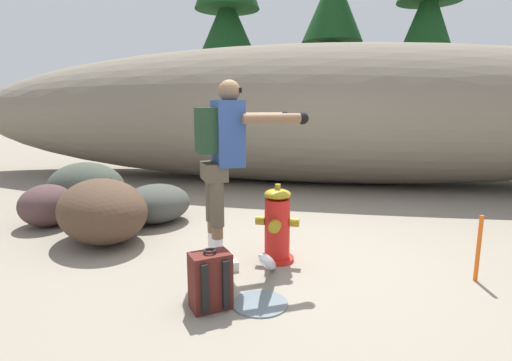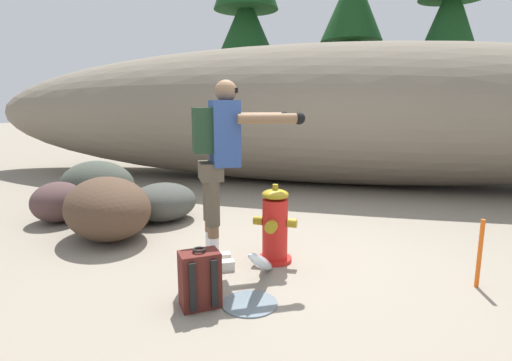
% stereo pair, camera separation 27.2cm
% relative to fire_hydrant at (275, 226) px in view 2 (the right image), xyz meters
% --- Properties ---
extents(ground_plane, '(56.00, 56.00, 0.04)m').
position_rel_fire_hydrant_xyz_m(ground_plane, '(0.05, 0.04, -0.38)').
color(ground_plane, gray).
extents(dirt_embankment, '(15.18, 3.20, 2.68)m').
position_rel_fire_hydrant_xyz_m(dirt_embankment, '(0.05, 4.36, 0.98)').
color(dirt_embankment, '#756B5B').
rests_on(dirt_embankment, ground_plane).
extents(fire_hydrant, '(0.43, 0.38, 0.78)m').
position_rel_fire_hydrant_xyz_m(fire_hydrant, '(0.00, 0.00, 0.00)').
color(fire_hydrant, red).
rests_on(fire_hydrant, ground_plane).
extents(hydrant_water_jet, '(0.44, 0.99, 0.50)m').
position_rel_fire_hydrant_xyz_m(hydrant_water_jet, '(0.00, -0.62, -0.20)').
color(hydrant_water_jet, silver).
rests_on(hydrant_water_jet, ground_plane).
extents(utility_worker, '(1.03, 0.82, 1.76)m').
position_rel_fire_hydrant_xyz_m(utility_worker, '(-0.45, -0.25, 0.76)').
color(utility_worker, beige).
rests_on(utility_worker, ground_plane).
extents(spare_backpack, '(0.36, 0.36, 0.47)m').
position_rel_fire_hydrant_xyz_m(spare_backpack, '(-0.37, -1.03, -0.14)').
color(spare_backpack, '#511E19').
rests_on(spare_backpack, ground_plane).
extents(boulder_large, '(1.18, 1.01, 0.74)m').
position_rel_fire_hydrant_xyz_m(boulder_large, '(-2.90, 1.22, 0.01)').
color(boulder_large, '#40473D').
rests_on(boulder_large, ground_plane).
extents(boulder_mid, '(1.16, 1.20, 0.50)m').
position_rel_fire_hydrant_xyz_m(boulder_mid, '(-1.76, 1.03, -0.11)').
color(boulder_mid, '#40423C').
rests_on(boulder_mid, ground_plane).
extents(boulder_small, '(1.54, 1.51, 0.72)m').
position_rel_fire_hydrant_xyz_m(boulder_small, '(-2.01, 0.19, 0.00)').
color(boulder_small, '#4B3729').
rests_on(boulder_small, ground_plane).
extents(boulder_outlier, '(0.78, 0.83, 0.53)m').
position_rel_fire_hydrant_xyz_m(boulder_outlier, '(-3.07, 0.62, -0.09)').
color(boulder_outlier, '#4C3534').
rests_on(boulder_outlier, ground_plane).
extents(pine_tree_far_left, '(2.98, 2.98, 7.08)m').
position_rel_fire_hydrant_xyz_m(pine_tree_far_left, '(-2.78, 8.58, 3.49)').
color(pine_tree_far_left, '#47331E').
rests_on(pine_tree_far_left, ground_plane).
extents(pine_tree_left, '(2.66, 2.66, 5.29)m').
position_rel_fire_hydrant_xyz_m(pine_tree_left, '(0.33, 8.52, 2.59)').
color(pine_tree_left, '#47331E').
rests_on(pine_tree_left, ground_plane).
extents(pine_tree_center, '(2.55, 2.55, 7.05)m').
position_rel_fire_hydrant_xyz_m(pine_tree_center, '(2.81, 8.12, 3.32)').
color(pine_tree_center, '#47331E').
rests_on(pine_tree_center, ground_plane).
extents(survey_stake, '(0.04, 0.04, 0.60)m').
position_rel_fire_hydrant_xyz_m(survey_stake, '(1.80, -0.12, -0.06)').
color(survey_stake, '#E55914').
rests_on(survey_stake, ground_plane).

